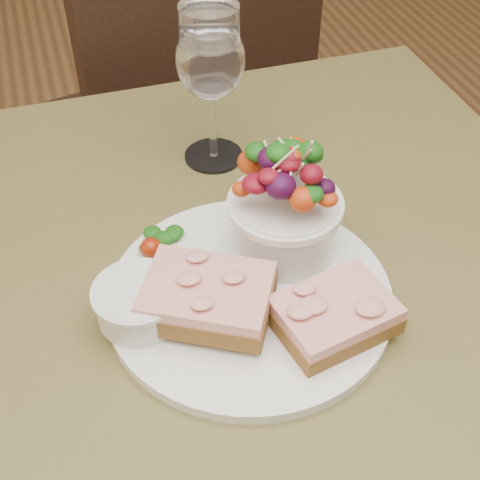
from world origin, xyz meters
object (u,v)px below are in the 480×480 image
object	(u,v)px
salad_bowl	(286,202)
cafe_table	(231,354)
sandwich_back	(207,297)
ramekin	(138,302)
dinner_plate	(249,296)
chair_far	(176,197)
wine_glass	(211,64)
sandwich_front	(334,315)

from	to	relation	value
salad_bowl	cafe_table	bearing A→B (deg)	-154.95
sandwich_back	ramekin	world-z (taller)	sandwich_back
cafe_table	sandwich_back	world-z (taller)	sandwich_back
cafe_table	dinner_plate	size ratio (longest dim) A/B	2.96
chair_far	wine_glass	bearing A→B (deg)	71.98
sandwich_front	cafe_table	bearing A→B (deg)	121.70
sandwich_back	salad_bowl	world-z (taller)	salad_bowl
salad_bowl	wine_glass	xyz separation A→B (m)	(-0.02, 0.18, 0.05)
sandwich_front	sandwich_back	bearing A→B (deg)	144.64
sandwich_back	dinner_plate	bearing A→B (deg)	48.24
sandwich_back	cafe_table	bearing A→B (deg)	76.62
chair_far	ramekin	world-z (taller)	chair_far
cafe_table	sandwich_front	bearing A→B (deg)	-47.02
chair_far	dinner_plate	distance (m)	0.86
sandwich_front	dinner_plate	bearing A→B (deg)	122.58
chair_far	ramekin	size ratio (longest dim) A/B	12.02
sandwich_back	wine_glass	bearing A→B (deg)	102.59
sandwich_back	wine_glass	xyz separation A→B (m)	(0.07, 0.25, 0.09)
ramekin	salad_bowl	size ratio (longest dim) A/B	0.59
chair_far	salad_bowl	size ratio (longest dim) A/B	7.09
dinner_plate	sandwich_front	world-z (taller)	sandwich_front
dinner_plate	sandwich_front	distance (m)	0.09
cafe_table	dinner_plate	xyz separation A→B (m)	(0.01, -0.02, 0.11)
chair_far	dinner_plate	world-z (taller)	chair_far
ramekin	dinner_plate	bearing A→B (deg)	-0.67
cafe_table	chair_far	distance (m)	0.79
ramekin	wine_glass	bearing A→B (deg)	59.71
sandwich_front	sandwich_back	world-z (taller)	sandwich_back
dinner_plate	sandwich_back	bearing A→B (deg)	-161.16
salad_bowl	sandwich_front	bearing A→B (deg)	-85.92
chair_far	sandwich_front	distance (m)	0.92
sandwich_front	wine_glass	size ratio (longest dim) A/B	0.66
cafe_table	ramekin	xyz separation A→B (m)	(-0.09, -0.02, 0.13)
salad_bowl	dinner_plate	bearing A→B (deg)	-136.86
chair_far	salad_bowl	bearing A→B (deg)	75.03
sandwich_front	sandwich_back	distance (m)	0.11
sandwich_back	ramekin	size ratio (longest dim) A/B	1.87
sandwich_back	salad_bowl	xyz separation A→B (m)	(0.10, 0.06, 0.04)
sandwich_back	salad_bowl	bearing A→B (deg)	62.83
sandwich_front	wine_glass	xyz separation A→B (m)	(-0.03, 0.29, 0.10)
ramekin	salad_bowl	bearing A→B (deg)	16.73
cafe_table	chair_far	bearing A→B (deg)	83.23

